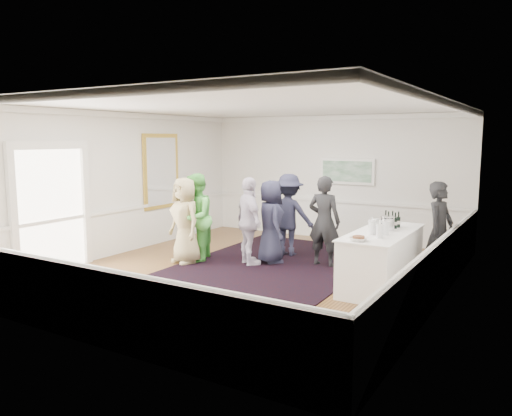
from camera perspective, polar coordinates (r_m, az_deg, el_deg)
The scene contains 23 objects.
floor at distance 9.84m, azimuth -0.39°, elevation -7.41°, with size 8.00×8.00×0.00m, color brown.
ceiling at distance 9.51m, azimuth -0.40°, elevation 11.53°, with size 7.00×8.00×0.02m, color white.
wall_left at distance 11.74m, azimuth -15.14°, elevation 2.76°, with size 0.02×8.00×3.20m, color white.
wall_right at distance 8.28m, azimuth 20.74°, elevation 0.46°, with size 0.02×8.00×3.20m, color white.
wall_back at distance 13.11m, azimuth 8.78°, elevation 3.45°, with size 7.00×0.02×3.20m, color white.
wall_front at distance 6.50m, azimuth -19.12°, elevation -1.38°, with size 7.00×0.02×3.20m, color white.
wainscoting at distance 9.72m, azimuth -0.39°, elevation -4.56°, with size 7.00×8.00×1.00m, color white, non-canonical shape.
mirror at distance 12.63m, azimuth -10.77°, elevation 4.15°, with size 0.05×1.25×1.85m.
doorway at distance 10.50m, azimuth -22.38°, elevation 0.85°, with size 0.10×1.78×2.56m.
landscape_painting at distance 12.90m, azimuth 10.35°, elevation 4.15°, with size 1.44×0.06×0.66m.
area_rug at distance 10.67m, azimuth 2.85°, elevation -6.13°, with size 3.50×4.60×0.02m, color black.
serving_table at distance 9.15m, azimuth 14.21°, elevation -5.64°, with size 0.92×2.43×0.98m.
bartender at distance 9.74m, azimuth 20.24°, elevation -2.53°, with size 0.67×0.44×1.83m, color black.
guest_tan at distance 10.52m, azimuth -8.13°, elevation -1.44°, with size 0.88×0.57×1.81m, color tan.
guest_green at distance 10.65m, azimuth -6.91°, elevation -1.11°, with size 0.91×0.71×1.88m, color #57C44E.
guest_lilac at distance 10.26m, azimuth -0.79°, elevation -1.55°, with size 1.07×0.45×1.83m, color silver.
guest_dark_a at distance 11.11m, azimuth 3.74°, elevation -0.81°, with size 1.18×0.68×1.83m, color #1F2035.
guest_dark_b at distance 10.27m, azimuth 7.80°, elevation -1.50°, with size 0.68×0.45×1.87m, color black.
guest_navy at distance 10.43m, azimuth 1.70°, elevation -1.60°, with size 0.86×0.56×1.75m, color #1F2035.
wine_bottles at distance 9.52m, azimuth 15.28°, elevation -1.20°, with size 0.33×0.27×0.31m.
juice_pitchers at distance 8.74m, azimuth 13.67°, elevation -2.17°, with size 0.36×0.65×0.24m.
ice_bucket at distance 9.22m, azimuth 14.80°, elevation -1.73°, with size 0.26×0.26×0.24m, color silver.
nut_bowl at distance 8.14m, azimuth 11.64°, elevation -3.42°, with size 0.29×0.29×0.07m.
Camera 1 is at (4.95, -8.09, 2.60)m, focal length 35.00 mm.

